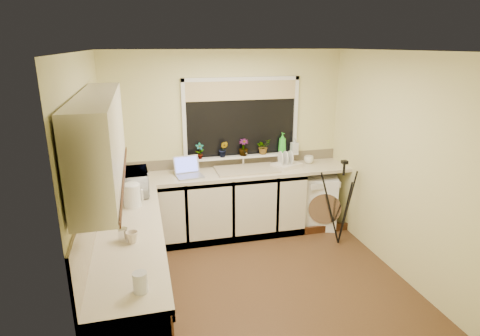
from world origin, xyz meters
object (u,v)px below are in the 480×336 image
(cup_back, at_px, (309,160))
(plant_a, at_px, (200,151))
(tripod, at_px, (341,203))
(kettle, at_px, (132,196))
(steel_jar, at_px, (123,235))
(cup_left, at_px, (132,237))
(laptop, at_px, (188,171))
(plant_c, at_px, (243,147))
(glass_jug, at_px, (140,282))
(dish_rack, at_px, (286,165))
(soap_bottle_clear, at_px, (294,145))
(plant_d, at_px, (263,147))
(microwave, at_px, (133,182))
(washing_machine, at_px, (316,200))
(soap_bottle_green, at_px, (282,143))
(plant_b, at_px, (223,149))

(cup_back, bearing_deg, plant_a, 176.83)
(tripod, bearing_deg, kettle, 163.32)
(steel_jar, relative_size, cup_left, 1.06)
(kettle, relative_size, plant_a, 1.07)
(laptop, distance_m, plant_c, 0.85)
(steel_jar, bearing_deg, glass_jug, -80.41)
(dish_rack, height_order, soap_bottle_clear, soap_bottle_clear)
(plant_a, height_order, cup_back, plant_a)
(plant_a, height_order, soap_bottle_clear, plant_a)
(plant_d, bearing_deg, soap_bottle_clear, -2.41)
(cup_left, bearing_deg, laptop, 67.88)
(steel_jar, xyz_separation_m, microwave, (0.09, 1.14, 0.08))
(glass_jug, height_order, plant_a, plant_a)
(tripod, xyz_separation_m, soap_bottle_clear, (-0.34, 0.82, 0.59))
(glass_jug, relative_size, cup_left, 1.36)
(glass_jug, bearing_deg, cup_back, 47.52)
(washing_machine, height_order, glass_jug, glass_jug)
(steel_jar, xyz_separation_m, soap_bottle_green, (2.12, 1.88, 0.24))
(plant_c, height_order, cup_left, plant_c)
(dish_rack, xyz_separation_m, tripod, (0.52, -0.62, -0.36))
(kettle, distance_m, plant_a, 1.40)
(glass_jug, height_order, cup_left, glass_jug)
(kettle, height_order, plant_b, plant_b)
(kettle, bearing_deg, microwave, 88.02)
(tripod, height_order, plant_c, plant_c)
(plant_c, height_order, cup_back, plant_c)
(cup_left, bearing_deg, washing_machine, 34.15)
(kettle, xyz_separation_m, plant_d, (1.76, 1.12, 0.14))
(soap_bottle_green, distance_m, cup_left, 2.82)
(washing_machine, relative_size, plant_c, 3.28)
(plant_d, bearing_deg, glass_jug, -122.53)
(soap_bottle_green, bearing_deg, plant_c, -178.56)
(plant_b, bearing_deg, steel_jar, -124.41)
(steel_jar, distance_m, plant_a, 2.09)
(soap_bottle_green, bearing_deg, kettle, -151.32)
(plant_a, relative_size, plant_c, 0.93)
(plant_a, bearing_deg, plant_d, 1.89)
(plant_a, distance_m, plant_c, 0.60)
(laptop, bearing_deg, steel_jar, -122.62)
(washing_machine, height_order, plant_d, plant_d)
(steel_jar, relative_size, plant_c, 0.49)
(microwave, height_order, plant_a, plant_a)
(dish_rack, relative_size, steel_jar, 3.19)
(glass_jug, distance_m, cup_left, 0.74)
(washing_machine, distance_m, microwave, 2.62)
(dish_rack, bearing_deg, kettle, 179.77)
(dish_rack, distance_m, soap_bottle_green, 0.34)
(laptop, xyz_separation_m, plant_d, (1.08, 0.24, 0.19))
(laptop, bearing_deg, cup_back, -3.49)
(plant_b, distance_m, plant_c, 0.28)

